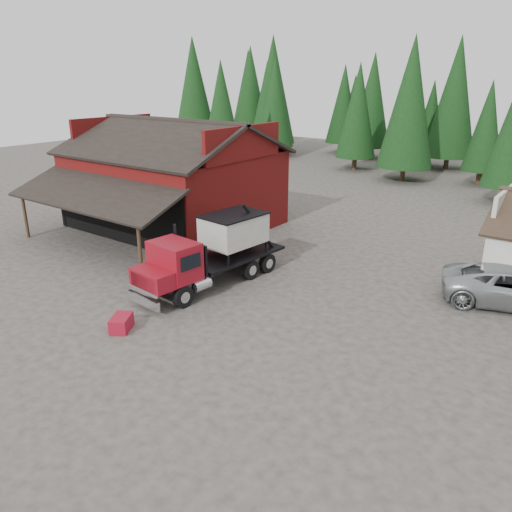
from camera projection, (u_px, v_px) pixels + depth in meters
The scene contains 7 objects.
ground at pixel (193, 319), 21.19m from camera, with size 120.00×120.00×0.00m, color #3F3A32.
red_barn at pixel (174, 186), 33.92m from camera, with size 12.80×13.63×7.18m.
conifer_backdrop at pixel (467, 173), 52.88m from camera, with size 76.00×16.00×16.00m, color black, non-canonical shape.
near_pine_a at pixel (221, 110), 52.48m from camera, with size 4.40×4.40×11.40m.
near_pine_d at pixel (410, 103), 46.57m from camera, with size 5.28×5.28×13.40m.
feed_truck at pixel (213, 250), 24.27m from camera, with size 3.04×8.59×3.80m.
equip_box at pixel (121, 323), 20.23m from camera, with size 0.70×1.10×0.60m, color maroon.
Camera 1 is at (13.50, -13.65, 9.75)m, focal length 35.00 mm.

